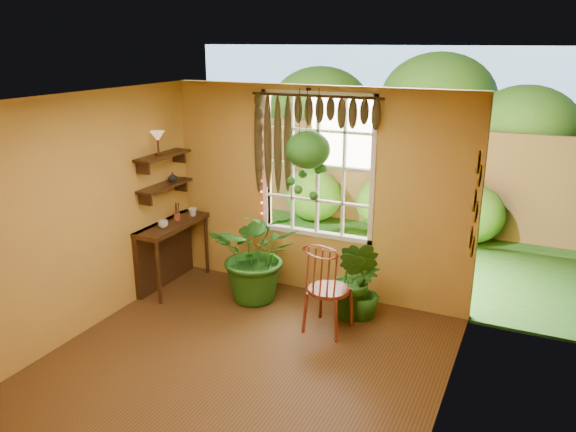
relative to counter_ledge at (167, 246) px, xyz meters
name	(u,v)px	position (x,y,z in m)	size (l,w,h in m)	color
floor	(230,377)	(1.91, -1.60, -0.55)	(4.50, 4.50, 0.00)	#583819
ceiling	(220,104)	(1.91, -1.60, 2.15)	(4.50, 4.50, 0.00)	white
wall_back	(316,193)	(1.91, 0.65, 0.80)	(4.00, 4.00, 0.00)	#C69243
wall_left	(65,223)	(-0.09, -1.60, 0.80)	(4.50, 4.50, 0.00)	#C69243
wall_right	(444,290)	(3.91, -1.60, 0.80)	(4.50, 4.50, 0.00)	#C69243
window	(318,166)	(1.91, 0.68, 1.15)	(1.52, 0.10, 1.86)	white
valance_vine	(308,121)	(1.82, 0.56, 1.73)	(1.70, 0.12, 1.10)	#3D2210
string_lights	(261,158)	(1.15, 0.59, 1.20)	(0.03, 0.03, 1.54)	#FF2633
wall_plates	(474,206)	(3.89, 0.19, 1.00)	(0.04, 0.32, 1.10)	#FAEDCC
counter_ledge	(167,246)	(0.00, 0.00, 0.00)	(0.40, 1.20, 0.90)	#3D2210
shelf_lower	(165,186)	(0.03, 0.00, 0.85)	(0.25, 0.90, 0.04)	#3D2210
shelf_upper	(163,156)	(0.03, 0.00, 1.25)	(0.25, 0.90, 0.04)	#3D2210
backyard	(416,142)	(2.15, 5.27, 0.73)	(14.00, 10.00, 12.00)	#275017
windsor_chair	(327,301)	(2.45, -0.31, -0.18)	(0.52, 0.55, 1.27)	maroon
potted_plant_left	(258,254)	(1.34, 0.09, 0.08)	(1.13, 0.98, 1.26)	#1B5215
potted_plant_mid	(354,279)	(2.63, 0.11, -0.04)	(0.57, 0.46, 1.03)	#1B5215
potted_plant_right	(363,290)	(2.72, 0.18, -0.19)	(0.40, 0.40, 0.71)	#1B5215
hanging_basket	(308,154)	(1.93, 0.32, 1.37)	(0.53, 0.53, 1.32)	black
cup_a	(163,224)	(0.13, -0.22, 0.40)	(0.13, 0.13, 0.10)	silver
cup_b	(193,212)	(0.19, 0.37, 0.40)	(0.12, 0.12, 0.11)	beige
brush_jar	(177,212)	(0.11, 0.12, 0.47)	(0.09, 0.09, 0.31)	brown
shelf_vase	(173,177)	(0.04, 0.17, 0.93)	(0.12, 0.12, 0.13)	#B2AD99
tiffany_lamp	(158,138)	(0.05, -0.10, 1.50)	(0.19, 0.19, 0.31)	#572F19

